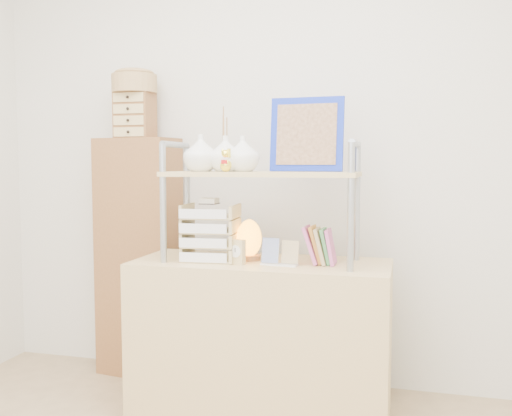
{
  "coord_description": "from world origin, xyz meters",
  "views": [
    {
      "loc": [
        0.66,
        -1.37,
        1.21
      ],
      "look_at": [
        -0.03,
        1.2,
        1.0
      ],
      "focal_mm": 40.0,
      "sensor_mm": 36.0,
      "label": 1
    }
  ],
  "objects_px": {
    "desk": "(261,339)",
    "salt_lamp": "(249,239)",
    "cabinet": "(139,257)",
    "letter_tray": "(210,235)"
  },
  "relations": [
    {
      "from": "desk",
      "to": "letter_tray",
      "type": "distance_m",
      "value": 0.55
    },
    {
      "from": "letter_tray",
      "to": "salt_lamp",
      "type": "relative_size",
      "value": 1.53
    },
    {
      "from": "desk",
      "to": "salt_lamp",
      "type": "xyz_separation_m",
      "value": [
        -0.06,
        0.02,
        0.47
      ]
    },
    {
      "from": "letter_tray",
      "to": "salt_lamp",
      "type": "xyz_separation_m",
      "value": [
        0.18,
        0.05,
        -0.02
      ]
    },
    {
      "from": "letter_tray",
      "to": "salt_lamp",
      "type": "bearing_deg",
      "value": 17.18
    },
    {
      "from": "desk",
      "to": "cabinet",
      "type": "distance_m",
      "value": 0.95
    },
    {
      "from": "desk",
      "to": "salt_lamp",
      "type": "bearing_deg",
      "value": 163.1
    },
    {
      "from": "desk",
      "to": "letter_tray",
      "type": "relative_size",
      "value": 4.04
    },
    {
      "from": "salt_lamp",
      "to": "cabinet",
      "type": "bearing_deg",
      "value": 155.05
    },
    {
      "from": "cabinet",
      "to": "salt_lamp",
      "type": "bearing_deg",
      "value": -17.27
    }
  ]
}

